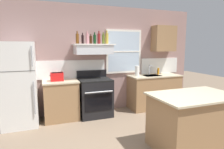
{
  "coord_description": "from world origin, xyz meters",
  "views": [
    {
      "loc": [
        -1.42,
        -2.51,
        1.68
      ],
      "look_at": [
        -0.05,
        1.2,
        1.1
      ],
      "focal_mm": 30.48,
      "sensor_mm": 36.0,
      "label": 1
    }
  ],
  "objects": [
    {
      "name": "upper_cabinet_right",
      "position": [
        1.8,
        2.04,
        1.9
      ],
      "size": [
        0.64,
        0.32,
        0.7
      ],
      "color": "#9E754C"
    },
    {
      "name": "bottle_brown_stout",
      "position": [
        -0.3,
        1.99,
        1.84
      ],
      "size": [
        0.06,
        0.06,
        0.23
      ],
      "color": "#381E0F",
      "rests_on": "range_hood_shelf"
    },
    {
      "name": "bottle_amber_wine",
      "position": [
        -0.62,
        2.0,
        1.87
      ],
      "size": [
        0.07,
        0.07,
        0.29
      ],
      "color": "brown",
      "rests_on": "range_hood_shelf"
    },
    {
      "name": "counter_right_with_sink",
      "position": [
        1.45,
        1.9,
        0.46
      ],
      "size": [
        1.43,
        0.63,
        0.91
      ],
      "color": "#9E754C",
      "rests_on": "ground_plane"
    },
    {
      "name": "toaster",
      "position": [
        -1.12,
        1.91,
        1.01
      ],
      "size": [
        0.3,
        0.2,
        0.19
      ],
      "color": "red",
      "rests_on": "counter_left_of_stove"
    },
    {
      "name": "dish_soap_bottle",
      "position": [
        1.63,
        2.0,
        1.0
      ],
      "size": [
        0.06,
        0.06,
        0.18
      ],
      "primitive_type": "cylinder",
      "color": "orange",
      "rests_on": "counter_right_with_sink"
    },
    {
      "name": "stove_range",
      "position": [
        -0.25,
        1.86,
        0.46
      ],
      "size": [
        0.76,
        0.69,
        1.09
      ],
      "color": "black",
      "rests_on": "ground_plane"
    },
    {
      "name": "bottle_champagne_gold_foil",
      "position": [
        0.1,
        1.97,
        1.88
      ],
      "size": [
        0.08,
        0.08,
        0.32
      ],
      "color": "#B29333",
      "rests_on": "range_hood_shelf"
    },
    {
      "name": "range_hood_shelf",
      "position": [
        -0.25,
        1.96,
        1.62
      ],
      "size": [
        0.96,
        0.52,
        0.24
      ],
      "color": "silver"
    },
    {
      "name": "refrigerator",
      "position": [
        -1.9,
        1.84,
        0.89
      ],
      "size": [
        0.7,
        0.72,
        1.78
      ],
      "color": "white",
      "rests_on": "ground_plane"
    },
    {
      "name": "bottle_rose_pink",
      "position": [
        -0.4,
        1.93,
        1.87
      ],
      "size": [
        0.07,
        0.07,
        0.3
      ],
      "color": "#C67F84",
      "rests_on": "range_hood_shelf"
    },
    {
      "name": "back_wall",
      "position": [
        0.03,
        2.23,
        1.35
      ],
      "size": [
        5.4,
        0.11,
        2.7
      ],
      "color": "gray",
      "rests_on": "ground_plane"
    },
    {
      "name": "sink_faucet",
      "position": [
        1.35,
        2.0,
        1.08
      ],
      "size": [
        0.03,
        0.17,
        0.28
      ],
      "color": "silver",
      "rests_on": "counter_right_with_sink"
    },
    {
      "name": "bottle_dark_green_wine",
      "position": [
        -0.2,
        2.02,
        1.86
      ],
      "size": [
        0.07,
        0.07,
        0.28
      ],
      "color": "#143819",
      "rests_on": "range_hood_shelf"
    },
    {
      "name": "bottle_olive_oil_square",
      "position": [
        0.0,
        1.95,
        1.86
      ],
      "size": [
        0.06,
        0.06,
        0.28
      ],
      "color": "#4C601E",
      "rests_on": "range_hood_shelf"
    },
    {
      "name": "paper_towel_roll",
      "position": [
        0.91,
        1.9,
        1.04
      ],
      "size": [
        0.11,
        0.11,
        0.27
      ],
      "primitive_type": "cylinder",
      "color": "white",
      "rests_on": "counter_right_with_sink"
    },
    {
      "name": "counter_left_of_stove",
      "position": [
        -1.05,
        1.9,
        0.46
      ],
      "size": [
        0.79,
        0.63,
        0.91
      ],
      "color": "#9E754C",
      "rests_on": "ground_plane"
    },
    {
      "name": "bottle_red_label_wine",
      "position": [
        -0.1,
        1.99,
        1.87
      ],
      "size": [
        0.07,
        0.07,
        0.31
      ],
      "color": "maroon",
      "rests_on": "range_hood_shelf"
    },
    {
      "name": "kitchen_island",
      "position": [
        0.89,
        -0.16,
        0.46
      ],
      "size": [
        1.4,
        0.9,
        0.91
      ],
      "color": "#9E754C",
      "rests_on": "ground_plane"
    },
    {
      "name": "bottle_balsamic_dark",
      "position": [
        -0.51,
        1.92,
        1.85
      ],
      "size": [
        0.06,
        0.06,
        0.25
      ],
      "color": "black",
      "rests_on": "range_hood_shelf"
    }
  ]
}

